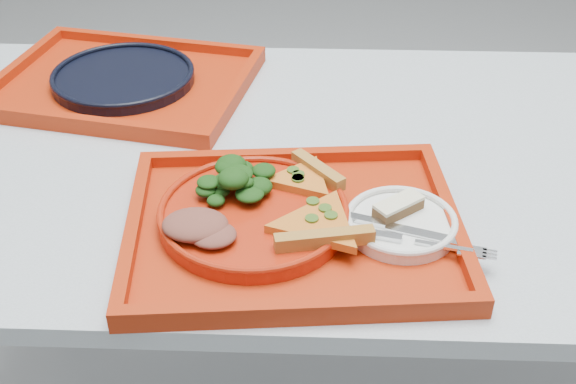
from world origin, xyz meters
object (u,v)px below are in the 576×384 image
object	(u,v)px
tray_far	(124,85)
dessert_bar	(398,207)
tray_main	(293,230)
dinner_plate	(254,216)
navy_plate	(123,79)

from	to	relation	value
tray_far	dessert_bar	world-z (taller)	dessert_bar
tray_main	dinner_plate	bearing A→B (deg)	164.45
navy_plate	tray_far	bearing A→B (deg)	180.00
tray_main	dessert_bar	xyz separation A→B (m)	(0.14, 0.02, 0.03)
dinner_plate	tray_main	bearing A→B (deg)	-10.30
tray_far	navy_plate	distance (m)	0.01
dinner_plate	navy_plate	distance (m)	0.49
dinner_plate	navy_plate	xyz separation A→B (m)	(-0.27, 0.41, -0.00)
tray_main	navy_plate	size ratio (longest dim) A/B	1.73
tray_far	dinner_plate	bearing A→B (deg)	-45.32
tray_far	navy_plate	world-z (taller)	navy_plate
tray_main	tray_far	distance (m)	0.53
tray_far	dinner_plate	xyz separation A→B (m)	(0.27, -0.41, 0.02)
navy_plate	dessert_bar	world-z (taller)	dessert_bar
tray_main	navy_plate	bearing A→B (deg)	122.71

